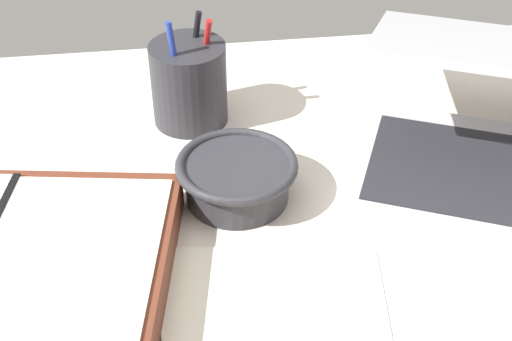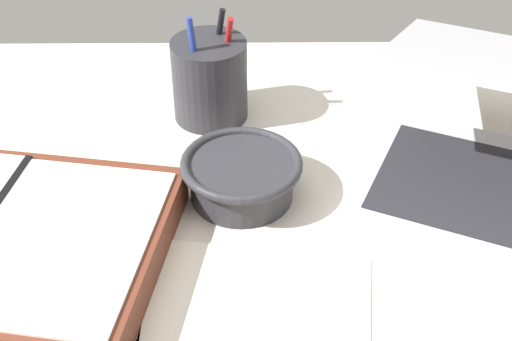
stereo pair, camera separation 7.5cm
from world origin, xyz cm
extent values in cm
cube|color=beige|center=(0.00, 0.00, 1.00)|extent=(140.00, 100.00, 2.00)
cylinder|color=#2D2D33|center=(2.16, 12.02, 4.32)|extent=(11.92, 11.92, 4.63)
torus|color=#2D2D33|center=(2.16, 12.02, 6.63)|extent=(14.02, 14.02, 1.12)
cylinder|color=#28282D|center=(-2.11, 29.11, 7.48)|extent=(9.87, 9.87, 10.95)
cylinder|color=black|center=(-1.35, 31.71, 9.74)|extent=(3.03, 1.46, 13.45)
cylinder|color=#233899|center=(-3.57, 26.82, 10.15)|extent=(2.02, 1.58, 14.34)
cylinder|color=#B21E1E|center=(0.32, 30.32, 9.89)|extent=(2.52, 4.29, 13.53)
cube|color=silver|center=(-15.52, 0.41, 6.41)|extent=(20.70, 26.47, 0.30)
camera|label=1|loc=(-4.27, -51.54, 55.24)|focal=50.00mm
camera|label=2|loc=(3.25, -52.09, 55.24)|focal=50.00mm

